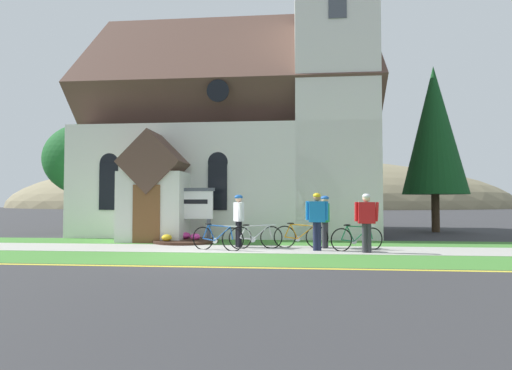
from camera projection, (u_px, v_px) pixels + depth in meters
name	position (u px, v px, depth m)	size (l,w,h in m)	color
ground	(223.00, 241.00, 15.36)	(140.00, 140.00, 0.00)	#333335
sidewalk_slab	(200.00, 248.00, 13.08)	(32.00, 2.09, 0.01)	#A8A59E
grass_verge	(181.00, 258.00, 10.87)	(32.00, 2.36, 0.01)	#427F33
church_lawn	(212.00, 242.00, 15.13)	(24.00, 2.03, 0.01)	#427F33
curb_paint_stripe	(165.00, 266.00, 9.54)	(28.00, 0.16, 0.01)	yellow
church_building	(244.00, 136.00, 20.24)	(13.24, 10.59, 13.55)	silver
church_sign	(188.00, 206.00, 15.34)	(2.04, 0.26, 2.00)	#474C56
flower_bed	(185.00, 240.00, 15.00)	(2.37, 2.37, 0.34)	#382319
bicycle_silver	(256.00, 237.00, 13.06)	(1.69, 0.46, 0.80)	black
bicycle_blue	(217.00, 238.00, 12.63)	(1.69, 0.54, 0.85)	black
bicycle_yellow	(301.00, 236.00, 13.33)	(1.77, 0.11, 0.83)	black
bicycle_white	(357.00, 238.00, 12.60)	(1.67, 0.66, 0.82)	black
cyclist_in_green_jersey	(239.00, 216.00, 13.44)	(0.40, 0.73, 1.72)	black
cyclist_in_orange_jersey	(317.00, 216.00, 12.53)	(0.68, 0.29, 1.76)	#191E38
cyclist_in_red_jersey	(366.00, 218.00, 12.06)	(0.67, 0.30, 1.74)	#2D2D33
cyclist_in_yellow_jersey	(325.00, 217.00, 13.24)	(0.34, 0.65, 1.69)	#2D2D33
roadside_conifer	(434.00, 130.00, 20.16)	(3.09, 3.09, 8.17)	#3D2D1E
yard_deciduous_tree	(87.00, 160.00, 19.49)	(3.83, 3.83, 5.16)	#3D2D1E
distant_hill	(252.00, 207.00, 90.78)	(109.47, 54.67, 21.29)	#847A5B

